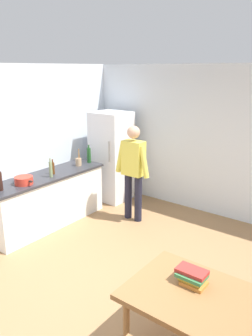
# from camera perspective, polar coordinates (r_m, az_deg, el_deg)

# --- Properties ---
(ground_plane) EXTENTS (14.00, 14.00, 0.00)m
(ground_plane) POSITION_cam_1_polar(r_m,az_deg,el_deg) (4.34, -3.37, -20.44)
(ground_plane) COLOR #936D47
(wall_back) EXTENTS (6.40, 0.12, 2.70)m
(wall_back) POSITION_cam_1_polar(r_m,az_deg,el_deg) (6.17, 14.87, 4.35)
(wall_back) COLOR silver
(wall_back) RESTS_ON ground_plane
(kitchen_counter) EXTENTS (0.64, 2.20, 0.90)m
(kitchen_counter) POSITION_cam_1_polar(r_m,az_deg,el_deg) (5.88, -13.28, -5.33)
(kitchen_counter) COLOR white
(kitchen_counter) RESTS_ON ground_plane
(refrigerator) EXTENTS (0.70, 0.67, 1.80)m
(refrigerator) POSITION_cam_1_polar(r_m,az_deg,el_deg) (6.74, -2.51, 1.99)
(refrigerator) COLOR white
(refrigerator) RESTS_ON ground_plane
(person) EXTENTS (0.70, 0.22, 1.70)m
(person) POSITION_cam_1_polar(r_m,az_deg,el_deg) (5.73, 1.25, 0.14)
(person) COLOR #1E1E2D
(person) RESTS_ON ground_plane
(dining_table) EXTENTS (1.40, 0.90, 0.75)m
(dining_table) POSITION_cam_1_polar(r_m,az_deg,el_deg) (3.14, 13.78, -22.20)
(dining_table) COLOR olive
(dining_table) RESTS_ON ground_plane
(cooking_pot) EXTENTS (0.40, 0.28, 0.12)m
(cooking_pot) POSITION_cam_1_polar(r_m,az_deg,el_deg) (5.36, -17.17, -2.05)
(cooking_pot) COLOR red
(cooking_pot) RESTS_ON kitchen_counter
(utensil_jar) EXTENTS (0.11, 0.11, 0.32)m
(utensil_jar) POSITION_cam_1_polar(r_m,az_deg,el_deg) (6.14, -8.16, 1.10)
(utensil_jar) COLOR tan
(utensil_jar) RESTS_ON kitchen_counter
(bottle_beer_brown) EXTENTS (0.06, 0.06, 0.26)m
(bottle_beer_brown) POSITION_cam_1_polar(r_m,az_deg,el_deg) (5.72, -12.47, -0.00)
(bottle_beer_brown) COLOR #5B3314
(bottle_beer_brown) RESTS_ON kitchen_counter
(bottle_vinegar_tall) EXTENTS (0.06, 0.06, 0.32)m
(bottle_vinegar_tall) POSITION_cam_1_polar(r_m,az_deg,el_deg) (5.56, -12.82, -0.20)
(bottle_vinegar_tall) COLOR gray
(bottle_vinegar_tall) RESTS_ON kitchen_counter
(bottle_wine_dark) EXTENTS (0.08, 0.08, 0.34)m
(bottle_wine_dark) POSITION_cam_1_polar(r_m,az_deg,el_deg) (5.17, -20.90, -2.10)
(bottle_wine_dark) COLOR black
(bottle_wine_dark) RESTS_ON kitchen_counter
(bottle_wine_green) EXTENTS (0.08, 0.08, 0.34)m
(bottle_wine_green) POSITION_cam_1_polar(r_m,az_deg,el_deg) (6.31, -6.39, 2.24)
(bottle_wine_green) COLOR #1E5123
(bottle_wine_green) RESTS_ON kitchen_counter
(book_stack) EXTENTS (0.28, 0.20, 0.13)m
(book_stack) POSITION_cam_1_polar(r_m,az_deg,el_deg) (3.20, 11.34, -17.81)
(book_stack) COLOR orange
(book_stack) RESTS_ON dining_table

